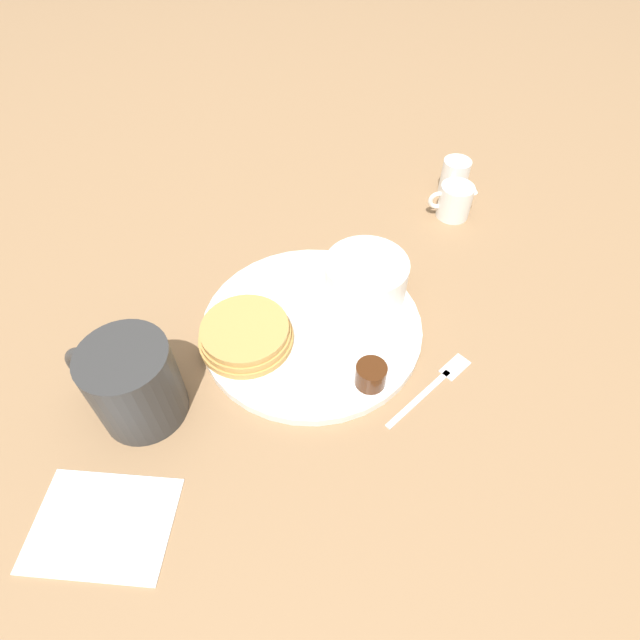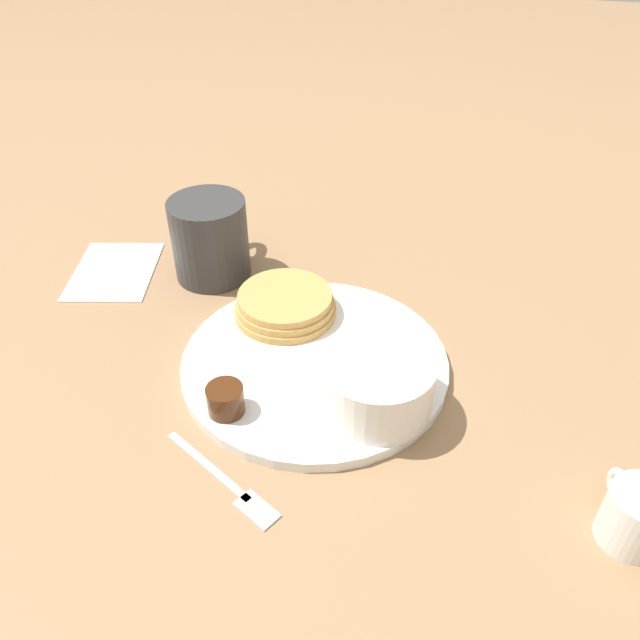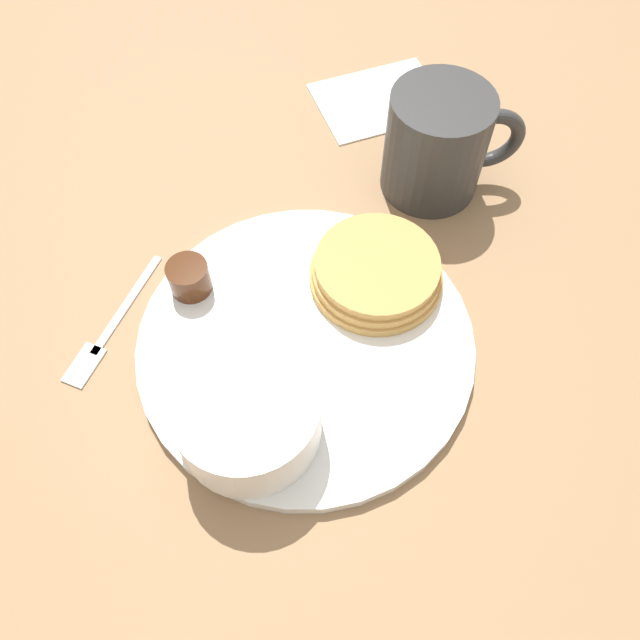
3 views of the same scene
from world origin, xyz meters
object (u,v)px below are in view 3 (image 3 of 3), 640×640
at_px(fork, 106,335).
at_px(bowl, 247,414).
at_px(coffee_mug, 439,144).
at_px(plate, 306,342).

bearing_deg(fork, bowl, 139.81).
xyz_separation_m(coffee_mug, fork, (0.31, 0.15, -0.05)).
distance_m(bowl, fork, 0.16).
relative_size(bowl, coffee_mug, 0.83).
distance_m(coffee_mug, fork, 0.35).
relative_size(plate, fork, 2.12).
height_order(plate, coffee_mug, coffee_mug).
distance_m(plate, coffee_mug, 0.23).
xyz_separation_m(plate, fork, (0.17, -0.03, -0.00)).
bearing_deg(bowl, fork, -40.19).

